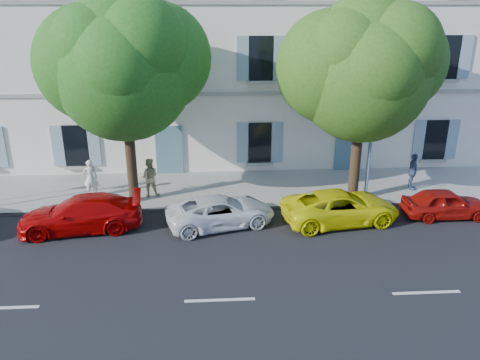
{
  "coord_description": "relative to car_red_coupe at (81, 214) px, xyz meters",
  "views": [
    {
      "loc": [
        -0.13,
        -15.24,
        7.76
      ],
      "look_at": [
        0.94,
        2.0,
        1.4
      ],
      "focal_mm": 35.0,
      "sensor_mm": 36.0,
      "label": 1
    }
  ],
  "objects": [
    {
      "name": "car_red_coupe",
      "position": [
        0.0,
        0.0,
        0.0
      ],
      "size": [
        4.64,
        2.36,
        1.29
      ],
      "primitive_type": "imported",
      "rotation": [
        0.0,
        0.0,
        4.84
      ],
      "color": "#B30505",
      "rests_on": "ground"
    },
    {
      "name": "ground",
      "position": [
        5.02,
        -0.82,
        -0.65
      ],
      "size": [
        90.0,
        90.0,
        0.0
      ],
      "primitive_type": "plane",
      "color": "black"
    },
    {
      "name": "building",
      "position": [
        5.02,
        9.38,
        5.35
      ],
      "size": [
        28.0,
        7.0,
        12.0
      ],
      "primitive_type": "cube",
      "color": "white",
      "rests_on": "ground"
    },
    {
      "name": "pedestrian_c",
      "position": [
        13.72,
        2.92,
        0.33
      ],
      "size": [
        0.67,
        1.04,
        1.65
      ],
      "primitive_type": "imported",
      "rotation": [
        0.0,
        0.0,
        1.27
      ],
      "color": "#43547B",
      "rests_on": "sidewalk"
    },
    {
      "name": "car_red_hatchback",
      "position": [
        13.99,
        0.28,
        -0.07
      ],
      "size": [
        3.36,
        1.36,
        1.14
      ],
      "primitive_type": "imported",
      "rotation": [
        0.0,
        0.0,
        1.57
      ],
      "color": "#A10F09",
      "rests_on": "ground"
    },
    {
      "name": "car_yellow_supercar",
      "position": [
        9.74,
        0.07,
        -0.02
      ],
      "size": [
        4.75,
        2.74,
        1.25
      ],
      "primitive_type": "imported",
      "rotation": [
        0.0,
        0.0,
        1.73
      ],
      "color": "yellow",
      "rests_on": "ground"
    },
    {
      "name": "kerb",
      "position": [
        5.02,
        1.46,
        -0.57
      ],
      "size": [
        36.0,
        0.16,
        0.16
      ],
      "primitive_type": "cube",
      "color": "#9E998E",
      "rests_on": "ground"
    },
    {
      "name": "street_lamp",
      "position": [
        11.39,
        1.92,
        3.89
      ],
      "size": [
        0.25,
        1.64,
        7.74
      ],
      "color": "#7293BF",
      "rests_on": "sidewalk"
    },
    {
      "name": "car_white_coupe",
      "position": [
        5.16,
        0.07,
        -0.08
      ],
      "size": [
        4.43,
        2.88,
        1.13
      ],
      "primitive_type": "imported",
      "rotation": [
        0.0,
        0.0,
        1.83
      ],
      "color": "white",
      "rests_on": "ground"
    },
    {
      "name": "pedestrian_a",
      "position": [
        -0.31,
        3.01,
        0.31
      ],
      "size": [
        0.68,
        0.55,
        1.62
      ],
      "primitive_type": "imported",
      "rotation": [
        0.0,
        0.0,
        3.44
      ],
      "color": "silver",
      "rests_on": "sidewalk"
    },
    {
      "name": "tree_right",
      "position": [
        10.79,
        1.99,
        4.65
      ],
      "size": [
        5.21,
        5.21,
        8.03
      ],
      "color": "#3A2819",
      "rests_on": "sidewalk"
    },
    {
      "name": "pedestrian_b",
      "position": [
        2.19,
        2.88,
        0.34
      ],
      "size": [
        0.84,
        0.67,
        1.68
      ],
      "primitive_type": "imported",
      "rotation": [
        0.0,
        0.0,
        3.18
      ],
      "color": "tan",
      "rests_on": "sidewalk"
    },
    {
      "name": "sidewalk",
      "position": [
        5.02,
        3.63,
        -0.57
      ],
      "size": [
        36.0,
        4.5,
        0.15
      ],
      "primitive_type": "cube",
      "color": "#A09E96",
      "rests_on": "ground"
    },
    {
      "name": "tree_left",
      "position": [
        1.58,
        2.34,
        4.82
      ],
      "size": [
        5.33,
        5.33,
        8.25
      ],
      "color": "#3A2819",
      "rests_on": "sidewalk"
    }
  ]
}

